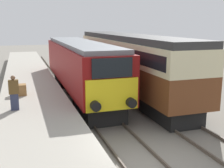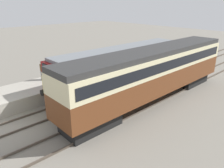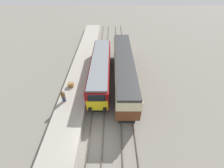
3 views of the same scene
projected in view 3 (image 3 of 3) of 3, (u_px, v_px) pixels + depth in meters
name	position (u px, v px, depth m)	size (l,w,h in m)	color
ground_plane	(96.00, 144.00, 15.38)	(120.00, 120.00, 0.00)	slate
platform_left	(77.00, 88.00, 21.19)	(3.50, 50.00, 1.02)	#9E998C
rails_near_track	(99.00, 106.00, 19.17)	(1.51, 60.00, 0.14)	#4C4238
rails_far_track	(125.00, 106.00, 19.17)	(1.50, 60.00, 0.14)	#4C4238
locomotive	(100.00, 69.00, 22.08)	(2.70, 14.13, 3.71)	black
passenger_carriage	(124.00, 68.00, 21.67)	(2.75, 16.31, 4.15)	black
person_on_platform	(63.00, 96.00, 18.08)	(0.44, 0.26, 1.61)	#2D334C
luggage_crate	(71.00, 85.00, 20.52)	(0.70, 0.56, 0.60)	olive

